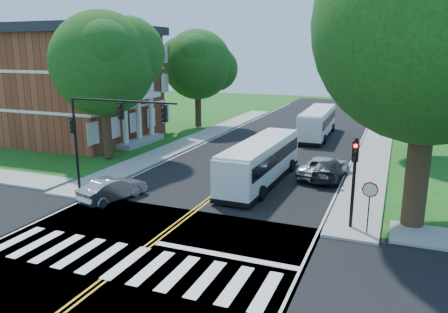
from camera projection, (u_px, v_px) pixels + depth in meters
The scene contains 24 objects.
ground at pixel (133, 257), 18.47m from camera, with size 140.00×140.00×0.00m, color #1C4E13.
road at pixel (260, 161), 34.71m from camera, with size 14.00×96.00×0.01m, color black.
cross_road at pixel (133, 257), 18.47m from camera, with size 60.00×12.00×0.01m, color black.
center_line at pixel (273, 150), 38.31m from camera, with size 0.36×70.00×0.01m, color gold.
edge_line_w at pixel (203, 144), 40.77m from camera, with size 0.12×70.00×0.01m, color silver.
edge_line_e at pixel (353, 157), 35.85m from camera, with size 0.12×70.00×0.01m, color silver.
crosswalk at pixel (127, 262), 18.02m from camera, with size 12.60×3.00×0.01m, color silver.
stop_bar at pixel (224, 255), 18.65m from camera, with size 6.60×0.40×0.01m, color silver.
sidewalk_nw at pixel (202, 137), 44.00m from camera, with size 2.60×40.00×0.15m, color gray.
sidewalk_ne at pixel (375, 150), 38.00m from camera, with size 2.60×40.00×0.15m, color gray.
tree_ne_big at pixel (433, 25), 19.44m from camera, with size 10.80×10.80×14.91m.
tree_west_near at pixel (103, 64), 33.47m from camera, with size 8.00×8.00×11.40m.
tree_west_far at pixel (198, 65), 47.85m from camera, with size 7.60×7.60×10.67m.
tree_east_mid at pixel (425, 59), 34.10m from camera, with size 8.40×8.40×11.93m.
tree_east_far at pixel (428, 66), 48.41m from camera, with size 7.20×7.20×10.34m.
brick_building at pixel (55, 83), 43.16m from camera, with size 20.00×13.00×10.80m.
signal_nw at pixel (106, 124), 25.35m from camera, with size 7.15×0.46×5.66m.
signal_ne at pixel (354, 171), 20.62m from camera, with size 0.30×0.46×4.40m.
stop_sign at pixel (370, 195), 20.13m from camera, with size 0.76×0.08×2.53m.
bus_lead at pixel (261, 161), 28.61m from camera, with size 2.83×10.85×2.79m.
bus_follow at pixel (317, 122), 43.89m from camera, with size 2.87×10.88×2.79m.
hatchback at pixel (113, 189), 25.37m from camera, with size 1.44×4.13×1.36m, color #A1A3A8.
suv at pixel (324, 167), 29.95m from camera, with size 2.40×5.21×1.45m, color silver.
dark_sedan at pixel (328, 169), 29.56m from camera, with size 1.96×4.81×1.40m, color black.
Camera 1 is at (9.86, -14.29, 8.54)m, focal length 35.00 mm.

